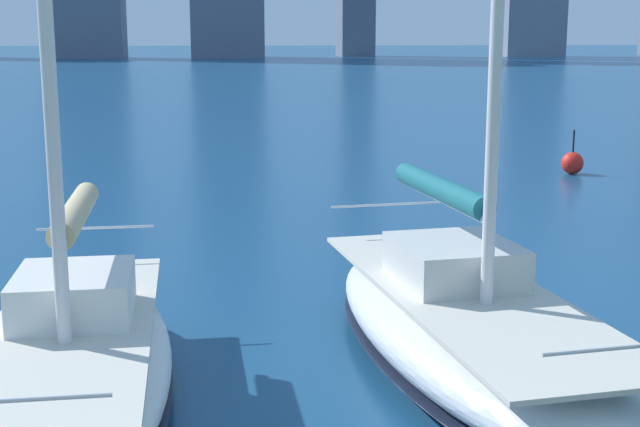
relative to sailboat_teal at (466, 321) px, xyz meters
The scene contains 3 objects.
sailboat_teal is the anchor object (origin of this frame).
sailboat_tan 5.00m from the sailboat_teal, ahead, with size 2.57×7.22×10.52m.
channel_buoy 17.79m from the sailboat_teal, 116.28° to the right, with size 0.70×0.70×1.40m.
Camera 1 is at (1.15, 4.38, 4.42)m, focal length 50.00 mm.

